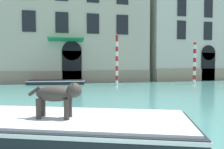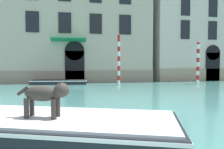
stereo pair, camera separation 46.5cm
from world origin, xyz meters
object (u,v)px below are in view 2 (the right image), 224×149
dog_on_deck (46,94)px  mooring_pole_3 (198,63)px  mooring_pole_0 (119,60)px  boat_foreground (42,127)px  boat_moored_near_palazzo (59,82)px

dog_on_deck → mooring_pole_3: 17.98m
mooring_pole_0 → mooring_pole_3: bearing=-2.1°
boat_foreground → mooring_pole_3: size_ratio=1.78×
boat_foreground → mooring_pole_0: (4.73, 13.34, 1.93)m
mooring_pole_0 → mooring_pole_3: 7.47m
dog_on_deck → mooring_pole_3: mooring_pole_3 is taller
boat_moored_near_palazzo → mooring_pole_0: mooring_pole_0 is taller
dog_on_deck → boat_moored_near_palazzo: (-0.65, 15.62, -0.98)m
boat_moored_near_palazzo → mooring_pole_0: size_ratio=1.17×
dog_on_deck → boat_moored_near_palazzo: size_ratio=0.24×
dog_on_deck → boat_moored_near_palazzo: 15.66m
boat_moored_near_palazzo → mooring_pole_3: bearing=-3.9°
dog_on_deck → mooring_pole_3: (12.07, 13.30, 0.82)m
boat_moored_near_palazzo → dog_on_deck: bearing=-81.1°
boat_foreground → mooring_pole_0: size_ratio=1.57×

